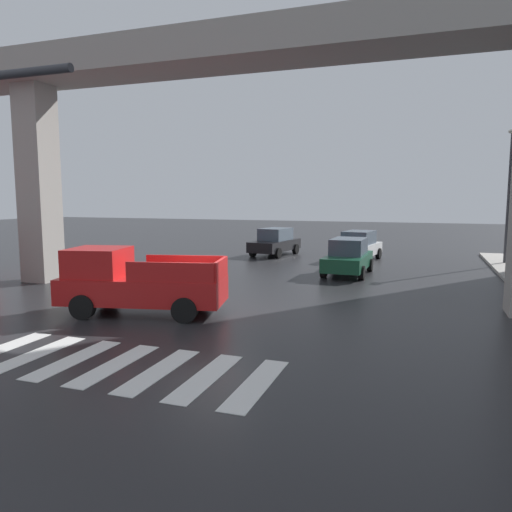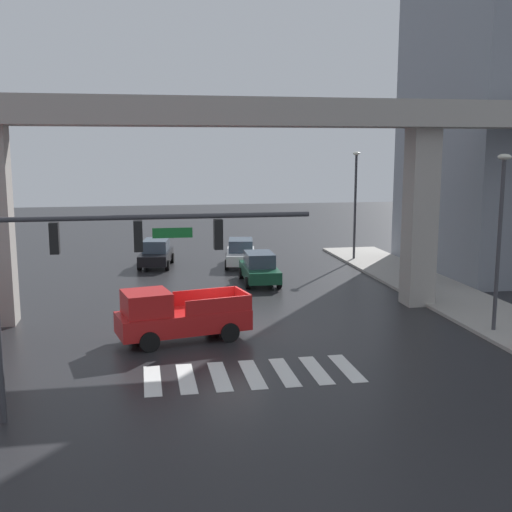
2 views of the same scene
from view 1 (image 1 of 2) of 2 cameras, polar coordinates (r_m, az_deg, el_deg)
name	(u,v)px [view 1 (image 1 of 2)]	position (r m, az deg, el deg)	size (l,w,h in m)	color
ground_plane	(209,314)	(15.33, -5.60, -6.90)	(120.00, 120.00, 0.00)	#232326
crosswalk_stripes	(115,365)	(11.26, -16.36, -12.28)	(7.15, 2.80, 0.01)	silver
elevated_overpass	(244,68)	(18.43, -1.42, 21.44)	(51.61, 2.57, 9.59)	#9E9991
pickup_truck	(134,283)	(15.64, -14.30, -3.10)	(5.39, 2.93, 2.08)	red
sedan_white	(358,246)	(28.64, 12.06, 1.18)	(2.47, 4.53, 1.72)	silver
sedan_black	(275,242)	(30.55, 2.28, 1.69)	(2.46, 4.52, 1.72)	black
sedan_dark_green	(348,257)	(23.31, 10.89, -0.08)	(2.06, 4.35, 1.72)	#14472D
street_lamp_far_north	(510,180)	(29.13, 27.90, 7.93)	(0.44, 0.70, 7.24)	#38383D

